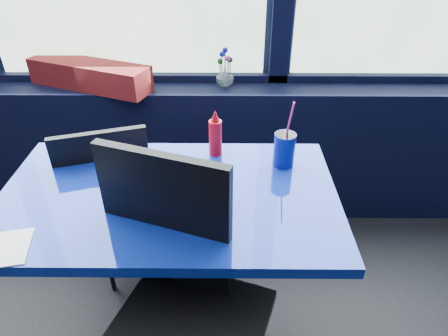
% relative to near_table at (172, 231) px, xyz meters
% --- Properties ---
extents(window_sill, '(5.00, 0.26, 0.80)m').
position_rel_near_table_xyz_m(window_sill, '(-0.30, 0.87, -0.17)').
color(window_sill, black).
rests_on(window_sill, ground).
extents(near_table, '(1.20, 0.70, 0.75)m').
position_rel_near_table_xyz_m(near_table, '(0.00, 0.00, 0.00)').
color(near_table, black).
rests_on(near_table, ground).
extents(chair_near_front, '(0.59, 0.59, 1.02)m').
position_rel_near_table_xyz_m(chair_near_front, '(0.06, -0.29, 0.02)').
color(chair_near_front, black).
rests_on(chair_near_front, ground).
extents(chair_near_back, '(0.49, 0.49, 0.87)m').
position_rel_near_table_xyz_m(chair_near_back, '(-0.26, 0.33, -0.07)').
color(chair_near_back, black).
rests_on(chair_near_back, ground).
extents(planter_box, '(0.68, 0.40, 0.13)m').
position_rel_near_table_xyz_m(planter_box, '(-0.50, 0.85, 0.30)').
color(planter_box, maroon).
rests_on(planter_box, window_sill).
extents(flower_vase, '(0.12, 0.13, 0.20)m').
position_rel_near_table_xyz_m(flower_vase, '(0.20, 0.87, 0.29)').
color(flower_vase, silver).
rests_on(flower_vase, window_sill).
extents(food_basket, '(0.29, 0.29, 0.09)m').
position_rel_near_table_xyz_m(food_basket, '(0.06, -0.06, 0.21)').
color(food_basket, '#A90B13').
rests_on(food_basket, near_table).
extents(ketchup_bottle, '(0.05, 0.05, 0.20)m').
position_rel_near_table_xyz_m(ketchup_bottle, '(0.16, 0.27, 0.27)').
color(ketchup_bottle, '#A90B13').
rests_on(ketchup_bottle, near_table).
extents(soda_cup, '(0.08, 0.08, 0.28)m').
position_rel_near_table_xyz_m(soda_cup, '(0.43, 0.19, 0.25)').
color(soda_cup, navy).
rests_on(soda_cup, near_table).
extents(napkin, '(0.18, 0.18, 0.00)m').
position_rel_near_table_xyz_m(napkin, '(-0.46, -0.28, 0.18)').
color(napkin, white).
rests_on(napkin, near_table).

